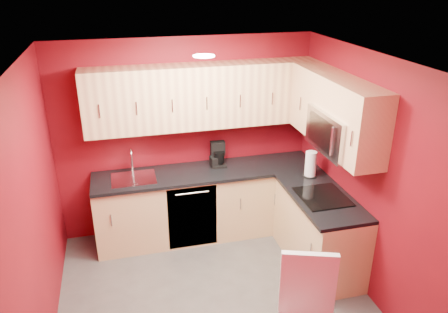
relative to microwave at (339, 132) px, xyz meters
name	(u,v)px	position (x,y,z in m)	size (l,w,h in m)	color
floor	(214,295)	(-1.39, -0.20, -1.66)	(3.20, 3.20, 0.00)	#514E4C
ceiling	(211,60)	(-1.39, -0.20, 0.84)	(3.20, 3.20, 0.00)	white
wall_back	(186,138)	(-1.39, 1.30, -0.41)	(3.20, 3.20, 0.00)	maroon
wall_front	(264,296)	(-1.39, -1.70, -0.41)	(3.20, 3.20, 0.00)	maroon
wall_left	(35,213)	(-2.99, -0.20, -0.41)	(3.00, 3.00, 0.00)	maroon
wall_right	(362,174)	(0.21, -0.20, -0.41)	(3.00, 3.00, 0.00)	maroon
base_cabinets_back	(208,203)	(-1.19, 1.00, -1.22)	(2.80, 0.60, 0.87)	#E4BD82
base_cabinets_right	(318,231)	(-0.09, 0.05, -1.22)	(0.60, 1.30, 0.87)	#E4BD82
countertop_back	(207,172)	(-1.19, 0.99, -0.77)	(2.80, 0.63, 0.04)	black
countertop_right	(321,197)	(-0.11, 0.04, -0.77)	(0.63, 1.27, 0.04)	black
upper_cabinets_back	(203,96)	(-1.19, 1.13, 0.17)	(2.80, 0.35, 0.75)	#ECC185
upper_cabinets_right	(333,104)	(0.03, 0.24, 0.23)	(0.35, 1.55, 0.75)	#ECC185
microwave	(339,132)	(0.00, 0.00, 0.00)	(0.42, 0.76, 0.42)	silver
cooktop	(323,197)	(-0.11, 0.00, -0.74)	(0.50, 0.55, 0.01)	black
sink	(133,175)	(-2.09, 1.00, -0.72)	(0.52, 0.42, 0.35)	silver
dishwasher_front	(193,217)	(-1.44, 0.71, -1.22)	(0.60, 0.02, 0.82)	black
downlight	(204,56)	(-1.39, 0.10, 0.82)	(0.20, 0.20, 0.01)	white
coffee_maker	(219,154)	(-1.02, 1.10, -0.60)	(0.18, 0.24, 0.30)	black
napkin_holder	(215,162)	(-1.07, 1.08, -0.68)	(0.12, 0.12, 0.13)	black
paper_towel	(311,164)	(-0.02, 0.53, -0.59)	(0.18, 0.18, 0.31)	white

